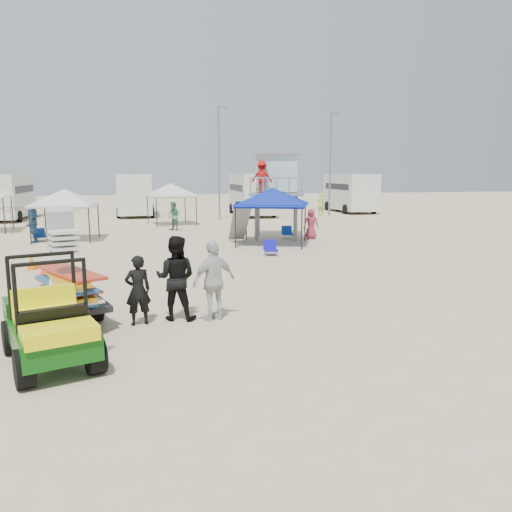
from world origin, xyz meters
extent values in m
plane|color=beige|center=(0.00, 0.00, 0.00)|extent=(140.00, 140.00, 0.00)
cube|color=#0B4A0D|center=(-3.89, 0.04, 0.55)|extent=(2.00, 2.77, 0.44)
cube|color=#FFF60D|center=(-3.89, 0.04, 0.82)|extent=(1.31, 1.04, 0.24)
cylinder|color=black|center=(-4.44, -0.86, 0.32)|extent=(0.48, 0.70, 0.64)
cube|color=black|center=(-3.89, 2.34, 0.50)|extent=(1.98, 2.37, 0.13)
cylinder|color=black|center=(-4.48, 2.34, 0.27)|extent=(0.38, 0.57, 0.53)
imported|color=black|center=(-2.39, 2.04, 0.79)|extent=(0.65, 0.50, 1.58)
imported|color=black|center=(-1.54, 2.29, 0.98)|extent=(1.13, 0.99, 1.96)
imported|color=silver|center=(-0.69, 2.04, 0.92)|extent=(1.17, 0.87, 1.85)
cylinder|color=gray|center=(3.37, 14.79, 1.11)|extent=(0.16, 0.16, 2.23)
cube|color=gray|center=(4.35, 15.77, 2.30)|extent=(3.29, 3.29, 0.14)
cube|color=#A3C7D2|center=(4.35, 16.04, 3.34)|extent=(2.45, 2.26, 1.87)
imported|color=#B20F0F|center=(3.64, 14.88, 3.16)|extent=(1.01, 0.58, 1.57)
cylinder|color=black|center=(2.14, 12.28, 0.97)|extent=(0.06, 0.06, 1.93)
pyramid|color=#0E229E|center=(3.62, 13.76, 2.68)|extent=(4.03, 4.03, 0.80)
cube|color=#0E229E|center=(3.62, 13.76, 1.88)|extent=(4.03, 4.03, 0.18)
cylinder|color=black|center=(-7.47, 15.95, 0.91)|extent=(0.06, 0.06, 1.83)
pyramid|color=silver|center=(-6.13, 17.30, 2.58)|extent=(3.04, 3.04, 0.80)
cube|color=silver|center=(-6.13, 17.30, 1.78)|extent=(3.04, 3.04, 0.18)
cylinder|color=black|center=(-1.88, 22.59, 0.97)|extent=(0.06, 0.06, 1.95)
pyramid|color=silver|center=(-0.59, 23.87, 2.70)|extent=(3.22, 3.22, 0.80)
cube|color=silver|center=(-0.59, 23.87, 1.90)|extent=(3.22, 3.22, 0.18)
imported|color=#AB3112|center=(-9.52, 20.57, 0.80)|extent=(2.28, 2.29, 1.61)
imported|color=yellow|center=(-6.01, 18.59, 0.86)|extent=(2.57, 2.59, 1.71)
cone|color=#FF3708|center=(-5.54, 8.34, 0.25)|extent=(0.34, 0.34, 0.50)
cone|color=orange|center=(-6.16, 9.41, 0.25)|extent=(0.34, 0.34, 0.50)
cube|color=#0D3394|center=(-7.44, 17.16, 0.22)|extent=(0.71, 0.70, 0.06)
cube|color=#0D3394|center=(-7.44, 17.40, 0.42)|extent=(0.56, 0.41, 0.44)
cylinder|color=#B2B2B7|center=(-7.66, 16.96, 0.10)|extent=(0.03, 0.03, 0.20)
cube|color=#1110AF|center=(2.77, 10.54, 0.22)|extent=(0.61, 0.58, 0.06)
cube|color=#1110AF|center=(2.77, 10.78, 0.42)|extent=(0.56, 0.25, 0.44)
cylinder|color=#B2B2B7|center=(2.55, 10.34, 0.10)|extent=(0.03, 0.03, 0.20)
cube|color=#0F3CAC|center=(4.94, 15.64, 0.22)|extent=(0.63, 0.60, 0.06)
cube|color=#0F3CAC|center=(4.94, 15.88, 0.42)|extent=(0.56, 0.28, 0.44)
cylinder|color=#B2B2B7|center=(4.72, 15.44, 0.10)|extent=(0.03, 0.03, 0.20)
cube|color=silver|center=(-12.00, 30.00, 1.75)|extent=(2.50, 6.80, 3.00)
cube|color=black|center=(-12.00, 30.00, 2.20)|extent=(2.54, 5.44, 0.50)
cube|color=silver|center=(-3.00, 31.50, 1.75)|extent=(2.50, 6.50, 3.00)
cube|color=black|center=(-3.00, 31.50, 2.20)|extent=(2.54, 5.20, 0.50)
cylinder|color=black|center=(-4.25, 29.42, 0.40)|extent=(0.25, 0.80, 0.80)
cube|color=silver|center=(6.00, 30.00, 1.75)|extent=(2.50, 7.00, 3.00)
cube|color=black|center=(6.00, 30.00, 2.20)|extent=(2.54, 5.60, 0.50)
cylinder|color=black|center=(4.75, 27.76, 0.40)|extent=(0.25, 0.80, 0.80)
cube|color=silver|center=(15.00, 31.50, 1.75)|extent=(2.50, 6.60, 3.00)
cube|color=black|center=(15.00, 31.50, 2.20)|extent=(2.54, 5.28, 0.50)
cylinder|color=black|center=(13.75, 29.39, 0.40)|extent=(0.25, 0.80, 0.80)
cylinder|color=slate|center=(3.00, 27.00, 4.00)|extent=(0.14, 0.14, 8.00)
cylinder|color=slate|center=(12.00, 28.50, 4.00)|extent=(0.14, 0.14, 8.00)
imported|color=#315D94|center=(-7.59, 16.84, 0.82)|extent=(0.60, 1.56, 1.65)
imported|color=#A12E3C|center=(6.04, 15.18, 0.78)|extent=(0.88, 0.72, 1.55)
imported|color=#B3D650|center=(11.41, 28.86, 0.90)|extent=(0.77, 0.64, 1.79)
imported|color=#508562|center=(-0.63, 20.43, 0.85)|extent=(1.02, 1.05, 1.70)
camera|label=1|loc=(-2.12, -9.05, 3.36)|focal=35.00mm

